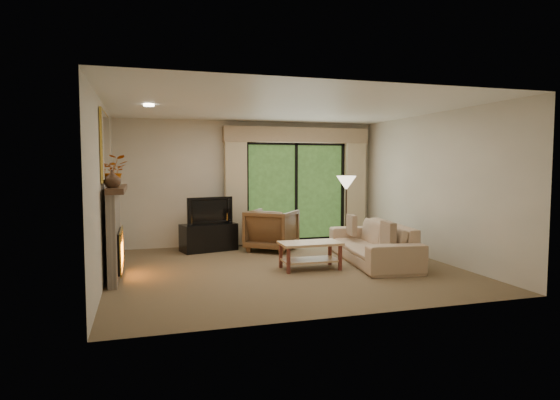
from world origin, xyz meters
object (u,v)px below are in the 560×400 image
object	(u,v)px
coffee_table	(310,256)
armchair	(272,230)
sofa	(372,242)
media_console	(209,237)

from	to	relation	value
coffee_table	armchair	bearing A→B (deg)	95.80
sofa	coffee_table	bearing A→B (deg)	-72.70
sofa	coffee_table	xyz separation A→B (m)	(-1.23, -0.21, -0.12)
armchair	coffee_table	world-z (taller)	armchair
armchair	coffee_table	size ratio (longest dim) A/B	0.91
sofa	media_console	bearing A→B (deg)	-118.68
media_console	armchair	bearing A→B (deg)	-29.38
coffee_table	media_console	bearing A→B (deg)	123.67
media_console	armchair	world-z (taller)	armchair
media_console	coffee_table	size ratio (longest dim) A/B	1.08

